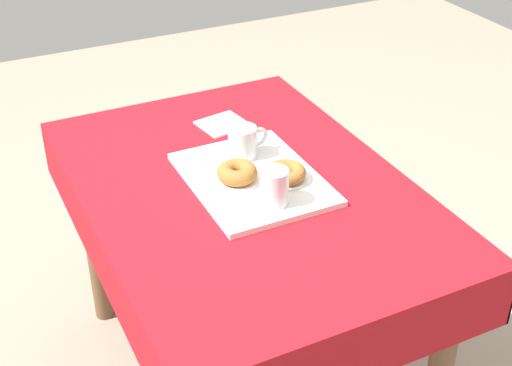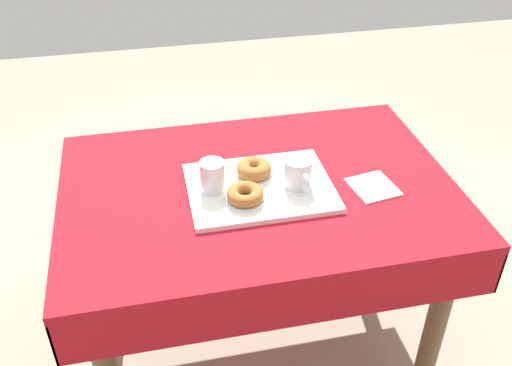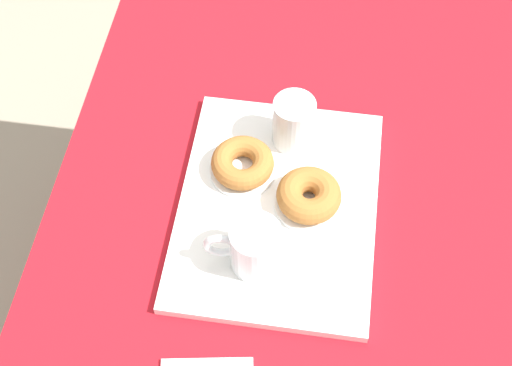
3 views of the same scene
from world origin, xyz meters
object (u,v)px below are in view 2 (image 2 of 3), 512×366
object	(u,v)px
sugar_donut_left	(254,169)
donut_plate_right	(245,200)
tea_mug_left	(298,174)
water_glass_near	(212,178)
sugar_donut_right	(245,194)
dining_table	(258,217)
serving_tray	(261,188)
paper_napkin	(373,187)
donut_plate_left	(254,176)

from	to	relation	value
sugar_donut_left	donut_plate_right	size ratio (longest dim) A/B	0.95
tea_mug_left	water_glass_near	size ratio (longest dim) A/B	1.27
water_glass_near	sugar_donut_right	bearing A→B (deg)	136.78
sugar_donut_right	sugar_donut_left	bearing A→B (deg)	-113.40
water_glass_near	sugar_donut_left	bearing A→B (deg)	-162.65
dining_table	serving_tray	distance (m)	0.13
water_glass_near	serving_tray	bearing A→B (deg)	176.69
dining_table	water_glass_near	bearing A→B (deg)	7.91
tea_mug_left	water_glass_near	bearing A→B (deg)	-7.26
donut_plate_right	tea_mug_left	bearing A→B (deg)	-165.17
serving_tray	donut_plate_right	world-z (taller)	donut_plate_right
sugar_donut_right	tea_mug_left	bearing A→B (deg)	-165.17
serving_tray	paper_napkin	distance (m)	0.33
dining_table	water_glass_near	xyz separation A→B (m)	(0.14, 0.02, 0.18)
tea_mug_left	sugar_donut_right	size ratio (longest dim) A/B	1.14
serving_tray	paper_napkin	bearing A→B (deg)	169.83
dining_table	tea_mug_left	size ratio (longest dim) A/B	9.73
dining_table	donut_plate_right	bearing A→B (deg)	58.68
donut_plate_left	paper_napkin	world-z (taller)	donut_plate_left
sugar_donut_left	donut_plate_left	bearing A→B (deg)	0.00
donut_plate_right	paper_napkin	world-z (taller)	donut_plate_right
serving_tray	water_glass_near	bearing A→B (deg)	-3.31
donut_plate_left	donut_plate_right	bearing A→B (deg)	66.60
dining_table	sugar_donut_right	world-z (taller)	sugar_donut_right
water_glass_near	donut_plate_left	distance (m)	0.14
dining_table	serving_tray	size ratio (longest dim) A/B	2.77
serving_tray	sugar_donut_left	world-z (taller)	sugar_donut_left
sugar_donut_right	serving_tray	bearing A→B (deg)	-131.80
paper_napkin	dining_table	bearing A→B (deg)	-14.58
tea_mug_left	sugar_donut_right	bearing A→B (deg)	14.83
donut_plate_left	sugar_donut_left	xyz separation A→B (m)	(0.00, 0.00, 0.02)
donut_plate_left	sugar_donut_left	distance (m)	0.02
dining_table	donut_plate_right	size ratio (longest dim) A/B	10.49
donut_plate_left	donut_plate_right	world-z (taller)	same
water_glass_near	paper_napkin	world-z (taller)	water_glass_near
donut_plate_right	dining_table	bearing A→B (deg)	-121.32
tea_mug_left	donut_plate_right	distance (m)	0.17
donut_plate_left	sugar_donut_left	world-z (taller)	sugar_donut_left
dining_table	sugar_donut_left	xyz separation A→B (m)	(0.01, -0.02, 0.17)
sugar_donut_right	paper_napkin	xyz separation A→B (m)	(-0.39, -0.01, -0.04)
tea_mug_left	donut_plate_left	xyz separation A→B (m)	(0.11, -0.07, -0.04)
sugar_donut_right	dining_table	bearing A→B (deg)	-121.32
donut_plate_left	water_glass_near	bearing A→B (deg)	17.35
donut_plate_right	paper_napkin	xyz separation A→B (m)	(-0.39, -0.01, -0.02)
serving_tray	sugar_donut_right	distance (m)	0.10
water_glass_near	donut_plate_left	xyz separation A→B (m)	(-0.13, -0.04, -0.04)
water_glass_near	donut_plate_left	bearing A→B (deg)	-162.65
tea_mug_left	water_glass_near	distance (m)	0.25
serving_tray	water_glass_near	distance (m)	0.15
sugar_donut_left	sugar_donut_right	world-z (taller)	sugar_donut_left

